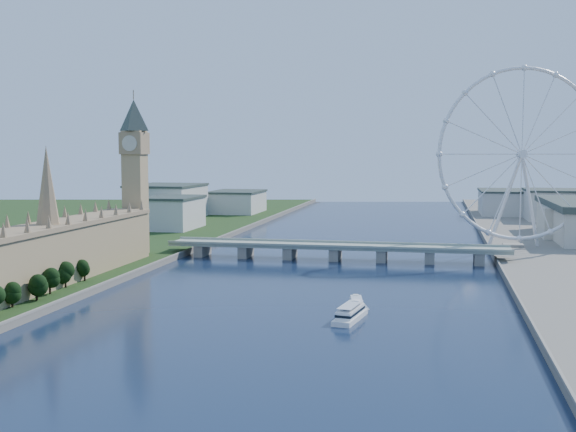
# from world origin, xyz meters

# --- Properties ---
(parliament_range) EXTENTS (24.00, 200.00, 70.00)m
(parliament_range) POSITION_xyz_m (-128.00, 170.00, 18.48)
(parliament_range) COLOR tan
(parliament_range) RESTS_ON ground
(big_ben) EXTENTS (20.02, 20.02, 110.00)m
(big_ben) POSITION_xyz_m (-128.00, 278.00, 66.57)
(big_ben) COLOR tan
(big_ben) RESTS_ON ground
(westminster_bridge) EXTENTS (220.00, 22.00, 9.50)m
(westminster_bridge) POSITION_xyz_m (0.00, 300.00, 6.63)
(westminster_bridge) COLOR gray
(westminster_bridge) RESTS_ON ground
(london_eye) EXTENTS (113.60, 39.12, 124.30)m
(london_eye) POSITION_xyz_m (119.98, 355.08, 67.52)
(london_eye) COLOR silver
(london_eye) RESTS_ON ground
(city_skyline) EXTENTS (505.00, 280.00, 32.00)m
(city_skyline) POSITION_xyz_m (39.22, 560.08, 16.96)
(city_skyline) COLOR beige
(city_skyline) RESTS_ON ground
(tour_boat_near) EXTENTS (10.42, 26.07, 5.56)m
(tour_boat_near) POSITION_xyz_m (29.47, 154.76, 0.00)
(tour_boat_near) COLOR silver
(tour_boat_near) RESTS_ON ground
(tour_boat_far) EXTENTS (13.16, 32.29, 6.95)m
(tour_boat_far) POSITION_xyz_m (29.02, 134.67, 0.00)
(tour_boat_far) COLOR white
(tour_boat_far) RESTS_ON ground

